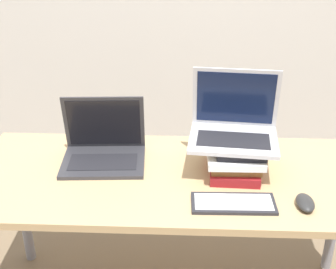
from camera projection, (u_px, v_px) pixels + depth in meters
desk at (176, 190)px, 1.91m from camera, size 1.66×0.69×0.71m
laptop_left at (104, 149)px, 1.96m from camera, size 0.36×0.28×0.27m
book_stack at (235, 157)px, 1.87m from camera, size 0.23×0.27×0.13m
laptop_on_books at (234, 126)px, 1.85m from camera, size 0.37×0.29×0.27m
wireless_keyboard at (233, 203)px, 1.69m from camera, size 0.31×0.14×0.01m
mouse at (305, 203)px, 1.68m from camera, size 0.06×0.11×0.03m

